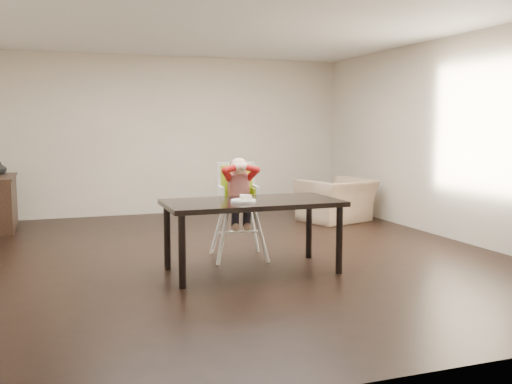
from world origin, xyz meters
The scene contains 8 objects.
ground centered at (0.00, 0.00, 0.00)m, with size 7.00×7.00×0.00m, color black.
room_walls centered at (0.00, 0.00, 1.86)m, with size 6.02×7.02×2.71m.
dining_table centered at (-0.10, -0.81, 0.67)m, with size 1.80×0.90×0.75m.
high_chair centered at (-0.04, -0.16, 0.81)m, with size 0.54×0.54×1.15m.
plate centered at (-0.22, -0.91, 0.78)m, with size 0.27×0.27×0.07m.
armchair centered at (2.20, 1.71, 0.45)m, with size 1.04×0.67×0.91m, color tan.
sideboard centered at (-2.78, 2.70, 0.40)m, with size 0.44×1.26×0.79m.
vase centered at (-2.78, 3.09, 0.88)m, with size 0.18×0.18×0.18m, color #99999E.
Camera 1 is at (-2.01, -6.32, 1.52)m, focal length 40.00 mm.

